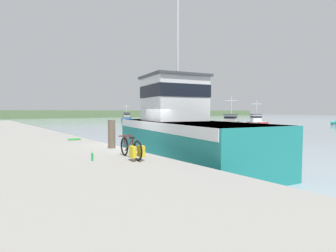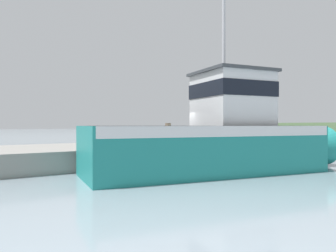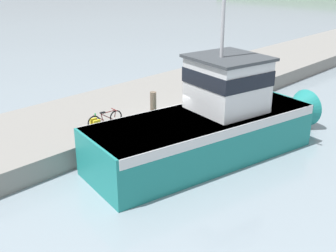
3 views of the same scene
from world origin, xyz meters
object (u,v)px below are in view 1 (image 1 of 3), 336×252
at_px(bicycle_touring, 133,149).
at_px(water_bottle_on_curb, 92,157).
at_px(boat_green_anchored, 126,119).
at_px(boat_white_moored, 231,124).
at_px(boat_blue_far, 256,122).
at_px(fishing_boat_main, 180,130).
at_px(mooring_post, 112,134).
at_px(water_bottle_by_bike, 127,149).

bearing_deg(bicycle_touring, water_bottle_on_curb, 163.95).
relative_size(boat_green_anchored, bicycle_touring, 4.67).
relative_size(boat_white_moored, boat_blue_far, 1.10).
xyz_separation_m(fishing_boat_main, mooring_post, (-3.60, -0.01, -0.03)).
bearing_deg(bicycle_touring, fishing_boat_main, 39.63).
bearing_deg(boat_blue_far, mooring_post, -117.80).
height_order(boat_green_anchored, water_bottle_by_bike, boat_green_anchored).
relative_size(fishing_boat_main, boat_blue_far, 2.14).
bearing_deg(fishing_boat_main, boat_white_moored, 43.96).
relative_size(boat_blue_far, water_bottle_on_curb, 22.78).
bearing_deg(boat_blue_far, bicycle_touring, -114.30).
bearing_deg(boat_green_anchored, bicycle_touring, 83.80).
xyz_separation_m(bicycle_touring, water_bottle_by_bike, (0.52, 1.34, -0.22)).
distance_m(boat_green_anchored, water_bottle_on_curb, 47.96).
height_order(boat_green_anchored, mooring_post, boat_green_anchored).
relative_size(boat_blue_far, bicycle_touring, 3.16).
height_order(boat_white_moored, water_bottle_on_curb, boat_white_moored).
height_order(boat_white_moored, bicycle_touring, boat_white_moored).
bearing_deg(boat_green_anchored, water_bottle_by_bike, 83.60).
height_order(boat_green_anchored, water_bottle_on_curb, boat_green_anchored).
distance_m(boat_green_anchored, bicycle_touring, 47.84).
height_order(fishing_boat_main, water_bottle_on_curb, fishing_boat_main).
relative_size(boat_white_moored, water_bottle_by_bike, 29.90).
bearing_deg(mooring_post, boat_green_anchored, 61.30).
bearing_deg(boat_blue_far, water_bottle_by_bike, -115.84).
xyz_separation_m(boat_green_anchored, boat_blue_far, (9.27, -25.29, -0.11)).
bearing_deg(fishing_boat_main, mooring_post, -168.66).
xyz_separation_m(boat_white_moored, boat_blue_far, (9.64, 2.95, -0.10)).
relative_size(boat_white_moored, bicycle_touring, 3.47).
bearing_deg(fishing_boat_main, boat_green_anchored, 76.60).
distance_m(mooring_post, water_bottle_by_bike, 1.39).
relative_size(fishing_boat_main, bicycle_touring, 6.77).
distance_m(boat_blue_far, mooring_post, 34.20).
relative_size(water_bottle_by_bike, water_bottle_on_curb, 0.83).
relative_size(fishing_boat_main, boat_green_anchored, 1.45).
bearing_deg(mooring_post, water_bottle_on_curb, -127.15).
xyz_separation_m(boat_green_anchored, water_bottle_on_curb, (-23.38, -41.87, 0.20)).
distance_m(boat_white_moored, boat_green_anchored, 28.24).
bearing_deg(boat_green_anchored, boat_white_moored, 110.77).
height_order(bicycle_touring, water_bottle_by_bike, bicycle_touring).
distance_m(fishing_boat_main, boat_white_moored, 21.14).
bearing_deg(boat_blue_far, water_bottle_on_curb, -115.80).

